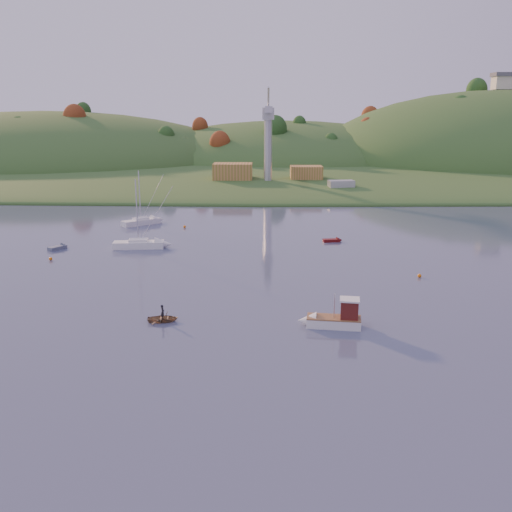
{
  "coord_description": "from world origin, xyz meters",
  "views": [
    {
      "loc": [
        1.0,
        -39.91,
        21.06
      ],
      "look_at": [
        -0.1,
        35.46,
        2.12
      ],
      "focal_mm": 40.0,
      "sensor_mm": 36.0,
      "label": 1
    }
  ],
  "objects_px": {
    "sailboat_near": "(141,221)",
    "sailboat_far": "(139,244)",
    "canoe": "(163,319)",
    "red_tender": "(335,240)",
    "grey_dinghy": "(61,247)",
    "fishing_boat": "(330,318)"
  },
  "relations": [
    {
      "from": "sailboat_near",
      "to": "grey_dinghy",
      "type": "bearing_deg",
      "value": -153.89
    },
    {
      "from": "sailboat_far",
      "to": "red_tender",
      "type": "bearing_deg",
      "value": 3.56
    },
    {
      "from": "sailboat_near",
      "to": "sailboat_far",
      "type": "bearing_deg",
      "value": -119.77
    },
    {
      "from": "sailboat_near",
      "to": "grey_dinghy",
      "type": "distance_m",
      "value": 21.93
    },
    {
      "from": "red_tender",
      "to": "grey_dinghy",
      "type": "height_order",
      "value": "grey_dinghy"
    },
    {
      "from": "grey_dinghy",
      "to": "fishing_boat",
      "type": "bearing_deg",
      "value": -94.68
    },
    {
      "from": "sailboat_near",
      "to": "sailboat_far",
      "type": "distance_m",
      "value": 20.08
    },
    {
      "from": "fishing_boat",
      "to": "grey_dinghy",
      "type": "bearing_deg",
      "value": -33.07
    },
    {
      "from": "fishing_boat",
      "to": "sailboat_near",
      "type": "height_order",
      "value": "sailboat_near"
    },
    {
      "from": "canoe",
      "to": "grey_dinghy",
      "type": "height_order",
      "value": "grey_dinghy"
    },
    {
      "from": "sailboat_far",
      "to": "grey_dinghy",
      "type": "bearing_deg",
      "value": 176.29
    },
    {
      "from": "sailboat_near",
      "to": "red_tender",
      "type": "distance_m",
      "value": 38.73
    },
    {
      "from": "sailboat_far",
      "to": "canoe",
      "type": "bearing_deg",
      "value": -79.44
    },
    {
      "from": "fishing_boat",
      "to": "red_tender",
      "type": "bearing_deg",
      "value": -89.97
    },
    {
      "from": "sailboat_near",
      "to": "red_tender",
      "type": "xyz_separation_m",
      "value": [
        35.91,
        -14.49,
        -0.45
      ]
    },
    {
      "from": "sailboat_far",
      "to": "grey_dinghy",
      "type": "xyz_separation_m",
      "value": [
        -12.44,
        -0.43,
        -0.47
      ]
    },
    {
      "from": "fishing_boat",
      "to": "canoe",
      "type": "height_order",
      "value": "fishing_boat"
    },
    {
      "from": "red_tender",
      "to": "fishing_boat",
      "type": "bearing_deg",
      "value": -106.63
    },
    {
      "from": "canoe",
      "to": "red_tender",
      "type": "bearing_deg",
      "value": -37.9
    },
    {
      "from": "sailboat_near",
      "to": "canoe",
      "type": "distance_m",
      "value": 54.46
    },
    {
      "from": "canoe",
      "to": "red_tender",
      "type": "xyz_separation_m",
      "value": [
        22.48,
        38.28,
        -0.09
      ]
    },
    {
      "from": "fishing_boat",
      "to": "grey_dinghy",
      "type": "xyz_separation_m",
      "value": [
        -39.25,
        33.82,
        -0.64
      ]
    }
  ]
}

